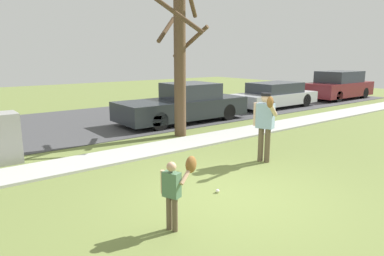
{
  "coord_description": "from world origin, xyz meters",
  "views": [
    {
      "loc": [
        -4.25,
        -4.32,
        2.56
      ],
      "look_at": [
        0.24,
        1.55,
        1.0
      ],
      "focal_mm": 32.34,
      "sensor_mm": 36.0,
      "label": 1
    }
  ],
  "objects_px": {
    "person_child": "(176,184)",
    "parked_pickup_dark": "(184,105)",
    "parked_sedan_silver": "(275,95)",
    "parked_suv_maroon": "(339,86)",
    "baseball": "(217,191)",
    "street_tree_near": "(180,59)",
    "person_adult": "(265,120)",
    "utility_cabinet": "(5,138)"
  },
  "relations": [
    {
      "from": "street_tree_near",
      "to": "parked_sedan_silver",
      "type": "bearing_deg",
      "value": 16.38
    },
    {
      "from": "person_child",
      "to": "baseball",
      "type": "bearing_deg",
      "value": 3.88
    },
    {
      "from": "utility_cabinet",
      "to": "street_tree_near",
      "type": "bearing_deg",
      "value": -2.87
    },
    {
      "from": "person_child",
      "to": "parked_suv_maroon",
      "type": "xyz_separation_m",
      "value": [
        16.66,
        7.08,
        0.08
      ]
    },
    {
      "from": "person_adult",
      "to": "parked_suv_maroon",
      "type": "distance_m",
      "value": 14.24
    },
    {
      "from": "baseball",
      "to": "parked_pickup_dark",
      "type": "height_order",
      "value": "parked_pickup_dark"
    },
    {
      "from": "person_adult",
      "to": "street_tree_near",
      "type": "xyz_separation_m",
      "value": [
        0.05,
        3.55,
        1.39
      ]
    },
    {
      "from": "baseball",
      "to": "utility_cabinet",
      "type": "bearing_deg",
      "value": 121.43
    },
    {
      "from": "person_adult",
      "to": "parked_sedan_silver",
      "type": "distance_m",
      "value": 9.28
    },
    {
      "from": "utility_cabinet",
      "to": "parked_suv_maroon",
      "type": "height_order",
      "value": "parked_suv_maroon"
    },
    {
      "from": "person_child",
      "to": "utility_cabinet",
      "type": "relative_size",
      "value": 0.91
    },
    {
      "from": "person_child",
      "to": "parked_suv_maroon",
      "type": "distance_m",
      "value": 18.1
    },
    {
      "from": "person_adult",
      "to": "parked_suv_maroon",
      "type": "xyz_separation_m",
      "value": [
        13.07,
        5.65,
        -0.26
      ]
    },
    {
      "from": "utility_cabinet",
      "to": "parked_pickup_dark",
      "type": "bearing_deg",
      "value": 14.01
    },
    {
      "from": "baseball",
      "to": "parked_pickup_dark",
      "type": "relative_size",
      "value": 0.01
    },
    {
      "from": "person_child",
      "to": "parked_pickup_dark",
      "type": "distance_m",
      "value": 8.59
    },
    {
      "from": "baseball",
      "to": "parked_suv_maroon",
      "type": "bearing_deg",
      "value": 22.8
    },
    {
      "from": "parked_sedan_silver",
      "to": "parked_pickup_dark",
      "type": "bearing_deg",
      "value": 2.52
    },
    {
      "from": "street_tree_near",
      "to": "parked_sedan_silver",
      "type": "relative_size",
      "value": 0.99
    },
    {
      "from": "baseball",
      "to": "parked_pickup_dark",
      "type": "distance_m",
      "value": 7.28
    },
    {
      "from": "person_child",
      "to": "person_adult",
      "type": "bearing_deg",
      "value": 0.29
    },
    {
      "from": "parked_pickup_dark",
      "to": "parked_suv_maroon",
      "type": "bearing_deg",
      "value": -178.97
    },
    {
      "from": "person_adult",
      "to": "parked_sedan_silver",
      "type": "relative_size",
      "value": 0.37
    },
    {
      "from": "baseball",
      "to": "parked_suv_maroon",
      "type": "xyz_separation_m",
      "value": [
        15.25,
        6.41,
        0.75
      ]
    },
    {
      "from": "baseball",
      "to": "parked_pickup_dark",
      "type": "xyz_separation_m",
      "value": [
        3.75,
        6.2,
        0.64
      ]
    },
    {
      "from": "baseball",
      "to": "street_tree_near",
      "type": "distance_m",
      "value": 5.43
    },
    {
      "from": "parked_suv_maroon",
      "to": "person_child",
      "type": "bearing_deg",
      "value": 23.02
    },
    {
      "from": "utility_cabinet",
      "to": "parked_sedan_silver",
      "type": "distance_m",
      "value": 12.43
    },
    {
      "from": "person_child",
      "to": "parked_suv_maroon",
      "type": "height_order",
      "value": "parked_suv_maroon"
    },
    {
      "from": "parked_sedan_silver",
      "to": "parked_suv_maroon",
      "type": "relative_size",
      "value": 0.98
    },
    {
      "from": "person_adult",
      "to": "baseball",
      "type": "bearing_deg",
      "value": -2.14
    },
    {
      "from": "baseball",
      "to": "parked_sedan_silver",
      "type": "relative_size",
      "value": 0.02
    },
    {
      "from": "person_adult",
      "to": "person_child",
      "type": "height_order",
      "value": "person_adult"
    },
    {
      "from": "street_tree_near",
      "to": "parked_pickup_dark",
      "type": "bearing_deg",
      "value": 51.07
    },
    {
      "from": "person_child",
      "to": "parked_pickup_dark",
      "type": "xyz_separation_m",
      "value": [
        5.16,
        6.87,
        -0.04
      ]
    },
    {
      "from": "person_child",
      "to": "street_tree_near",
      "type": "relative_size",
      "value": 0.24
    },
    {
      "from": "parked_suv_maroon",
      "to": "baseball",
      "type": "bearing_deg",
      "value": 22.8
    },
    {
      "from": "utility_cabinet",
      "to": "parked_suv_maroon",
      "type": "relative_size",
      "value": 0.26
    },
    {
      "from": "baseball",
      "to": "utility_cabinet",
      "type": "height_order",
      "value": "utility_cabinet"
    },
    {
      "from": "person_child",
      "to": "parked_sedan_silver",
      "type": "height_order",
      "value": "parked_sedan_silver"
    },
    {
      "from": "person_child",
      "to": "utility_cabinet",
      "type": "xyz_separation_m",
      "value": [
        -1.38,
        5.24,
        -0.1
      ]
    },
    {
      "from": "person_child",
      "to": "parked_pickup_dark",
      "type": "bearing_deg",
      "value": 31.6
    }
  ]
}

